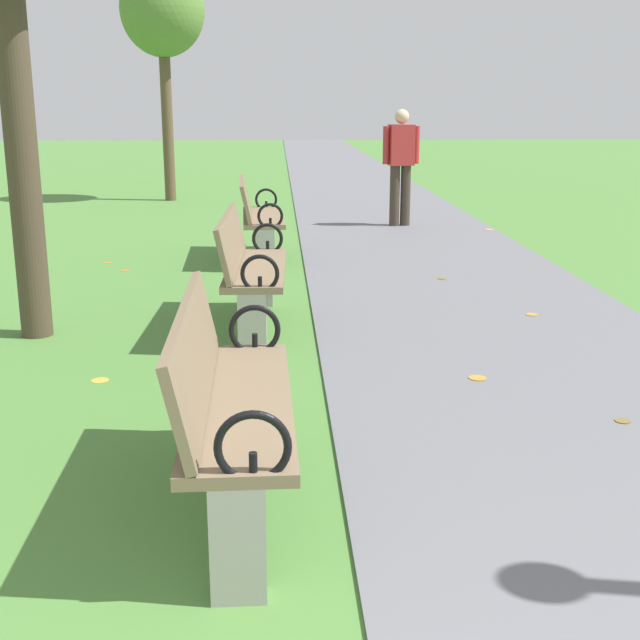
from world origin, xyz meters
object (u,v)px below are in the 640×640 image
object	(u,v)px
park_bench_4	(258,217)
pedestrian_walking	(401,161)
park_bench_2	(228,400)
park_bench_3	(250,268)
tree_3	(162,13)

from	to	relation	value
park_bench_4	pedestrian_walking	world-z (taller)	pedestrian_walking
park_bench_2	pedestrian_walking	xyz separation A→B (m)	(1.96, 8.44, 0.44)
park_bench_2	park_bench_4	xyz separation A→B (m)	(0.00, 5.98, 0.00)
park_bench_4	pedestrian_walking	size ratio (longest dim) A/B	1.00
park_bench_3	pedestrian_walking	world-z (taller)	pedestrian_walking
park_bench_2	park_bench_4	bearing A→B (deg)	90.00
park_bench_3	pedestrian_walking	distance (m)	5.80
park_bench_4	park_bench_3	bearing A→B (deg)	-90.00
tree_3	park_bench_3	bearing A→B (deg)	-79.10
park_bench_2	tree_3	bearing A→B (deg)	98.22
park_bench_2	park_bench_3	distance (m)	2.99
park_bench_2	park_bench_4	world-z (taller)	same
park_bench_4	pedestrian_walking	distance (m)	3.17
park_bench_3	park_bench_2	bearing A→B (deg)	-90.00
park_bench_4	tree_3	xyz separation A→B (m)	(-1.73, 5.98, 2.74)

